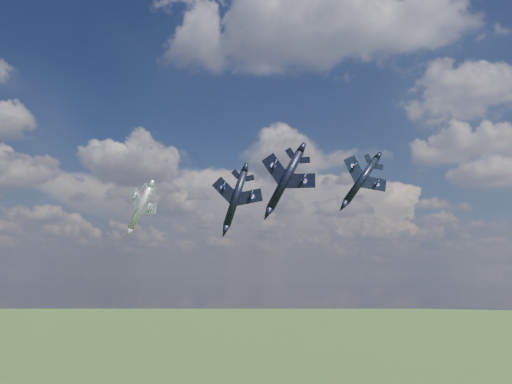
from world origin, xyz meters
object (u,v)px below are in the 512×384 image
(jet_high_navy, at_px, (361,180))
(jet_left_silver, at_px, (140,208))
(jet_lead_navy, at_px, (235,199))
(jet_right_navy, at_px, (285,180))

(jet_high_navy, height_order, jet_left_silver, jet_high_navy)
(jet_high_navy, bearing_deg, jet_lead_navy, -172.11)
(jet_right_navy, bearing_deg, jet_high_navy, 64.29)
(jet_high_navy, bearing_deg, jet_left_silver, 178.48)
(jet_lead_navy, height_order, jet_right_navy, jet_right_navy)
(jet_right_navy, bearing_deg, jet_left_silver, 154.05)
(jet_lead_navy, distance_m, jet_left_silver, 18.82)
(jet_right_navy, bearing_deg, jet_lead_navy, 125.88)
(jet_right_navy, height_order, jet_left_silver, jet_right_navy)
(jet_high_navy, xyz_separation_m, jet_left_silver, (-41.26, -17.56, -6.52))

